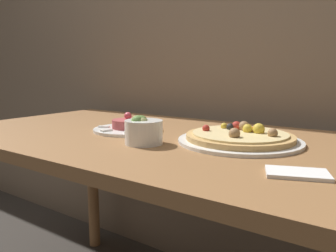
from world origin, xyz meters
The scene contains 5 objects.
dining_table centered at (0.00, 0.41, 0.68)m, with size 1.49×0.81×0.77m.
pizza_plate centered at (0.29, 0.45, 0.79)m, with size 0.36×0.36×0.06m.
tartare_plate centered at (-0.11, 0.41, 0.79)m, with size 0.24×0.24×0.07m.
small_bowl centered at (0.07, 0.27, 0.81)m, with size 0.11×0.11×0.08m.
napkin centered at (0.51, 0.22, 0.78)m, with size 0.14×0.11×0.01m.
Camera 1 is at (0.65, -0.46, 0.98)m, focal length 35.00 mm.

